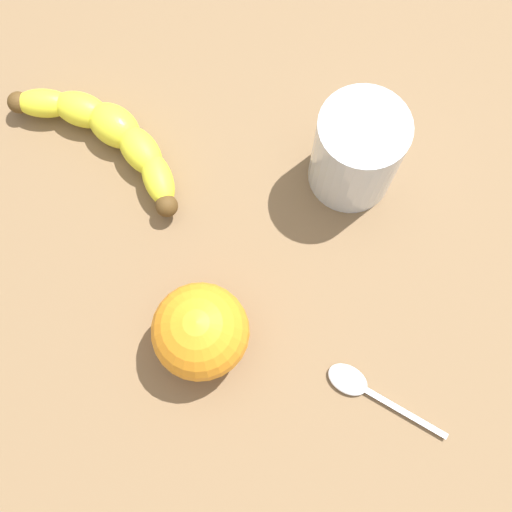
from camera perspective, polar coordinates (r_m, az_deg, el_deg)
The scene contains 5 objects.
wooden_tabletop at distance 61.48cm, azimuth -7.49°, elevation 5.68°, with size 120.00×120.00×3.00cm, color brown.
banana at distance 61.50cm, azimuth -13.40°, elevation 10.82°, with size 12.71×17.47×3.77cm.
smoothie_glass at distance 56.55cm, azimuth 9.13°, elevation 9.26°, with size 7.83×7.83×9.63cm.
orange_fruit at distance 51.73cm, azimuth -5.09°, elevation -6.89°, with size 8.11×8.11×8.11cm, color orange.
teaspoon at distance 55.30cm, azimuth 9.00°, elevation -11.42°, with size 6.43×10.62×0.80cm.
Camera 1 is at (-22.88, -9.17, 57.82)cm, focal length 43.87 mm.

